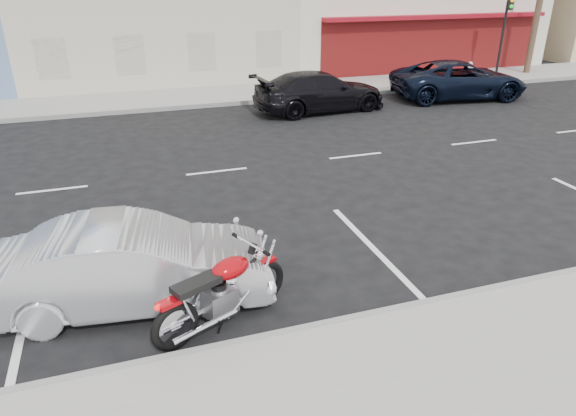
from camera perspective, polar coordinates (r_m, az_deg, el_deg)
name	(u,v)px	position (r m, az deg, el deg)	size (l,w,h in m)	color
ground	(289,163)	(14.08, 0.12, 4.99)	(120.00, 120.00, 0.00)	black
sidewalk_far	(97,104)	(21.78, -20.43, 10.82)	(80.00, 3.40, 0.15)	gray
curb_near	(92,377)	(7.31, -20.94, -17.11)	(80.00, 0.12, 0.16)	gray
curb_far	(97,114)	(20.12, -20.45, 9.78)	(80.00, 0.12, 0.16)	gray
traffic_light	(505,23)	(27.48, 23.02, 18.35)	(0.26, 0.30, 3.80)	black
fire_hydrant	(470,69)	(26.91, 19.54, 14.37)	(0.20, 0.20, 0.72)	beige
motorcycle	(266,273)	(7.99, -2.46, -7.24)	(2.18, 1.14, 1.17)	black
sedan_silver	(134,265)	(8.23, -16.76, -6.10)	(1.46, 4.18, 1.38)	#B9BBC1
suv_far	(459,80)	(22.65, 18.48, 13.37)	(2.51, 5.44, 1.51)	black
car_far	(320,91)	(19.53, 3.56, 12.80)	(2.03, 5.00, 1.45)	black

